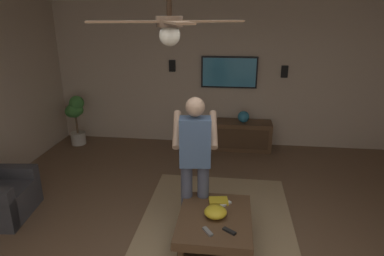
{
  "coord_description": "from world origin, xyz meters",
  "views": [
    {
      "loc": [
        -2.64,
        -0.21,
        2.51
      ],
      "look_at": [
        1.33,
        0.29,
        1.13
      ],
      "focal_mm": 30.96,
      "sensor_mm": 36.0,
      "label": 1
    }
  ],
  "objects_px": {
    "vase_round": "(243,117)",
    "ceiling_fan": "(170,26)",
    "bowl": "(215,212)",
    "book": "(219,201)",
    "tv": "(229,72)",
    "wall_speaker_right": "(172,66)",
    "remote_black": "(229,231)",
    "remote_white": "(226,204)",
    "person_standing": "(195,155)",
    "media_console": "(227,135)",
    "remote_grey": "(208,231)",
    "potted_plant_tall": "(76,115)",
    "wall_speaker_left": "(285,72)",
    "coffee_table": "(215,225)"
  },
  "relations": [
    {
      "from": "media_console",
      "to": "person_standing",
      "type": "distance_m",
      "value": 2.66
    },
    {
      "from": "media_console",
      "to": "remote_grey",
      "type": "bearing_deg",
      "value": -1.96
    },
    {
      "from": "person_standing",
      "to": "ceiling_fan",
      "type": "relative_size",
      "value": 1.39
    },
    {
      "from": "media_console",
      "to": "wall_speaker_right",
      "type": "bearing_deg",
      "value": -102.96
    },
    {
      "from": "wall_speaker_left",
      "to": "bowl",
      "type": "bearing_deg",
      "value": 161.48
    },
    {
      "from": "tv",
      "to": "potted_plant_tall",
      "type": "xyz_separation_m",
      "value": [
        -0.43,
        2.98,
        -0.84
      ]
    },
    {
      "from": "coffee_table",
      "to": "remote_grey",
      "type": "xyz_separation_m",
      "value": [
        -0.29,
        0.06,
        0.12
      ]
    },
    {
      "from": "remote_black",
      "to": "remote_grey",
      "type": "bearing_deg",
      "value": -136.1
    },
    {
      "from": "vase_round",
      "to": "wall_speaker_right",
      "type": "bearing_deg",
      "value": 79.0
    },
    {
      "from": "ceiling_fan",
      "to": "remote_white",
      "type": "bearing_deg",
      "value": -28.95
    },
    {
      "from": "wall_speaker_right",
      "to": "coffee_table",
      "type": "bearing_deg",
      "value": -162.03
    },
    {
      "from": "tv",
      "to": "vase_round",
      "type": "xyz_separation_m",
      "value": [
        -0.26,
        -0.31,
        -0.8
      ]
    },
    {
      "from": "bowl",
      "to": "book",
      "type": "distance_m",
      "value": 0.29
    },
    {
      "from": "media_console",
      "to": "remote_grey",
      "type": "height_order",
      "value": "media_console"
    },
    {
      "from": "remote_white",
      "to": "remote_black",
      "type": "height_order",
      "value": "same"
    },
    {
      "from": "potted_plant_tall",
      "to": "ceiling_fan",
      "type": "xyz_separation_m",
      "value": [
        -3.37,
        -2.57,
        1.81
      ]
    },
    {
      "from": "tv",
      "to": "person_standing",
      "type": "relative_size",
      "value": 0.65
    },
    {
      "from": "coffee_table",
      "to": "media_console",
      "type": "height_order",
      "value": "media_console"
    },
    {
      "from": "ceiling_fan",
      "to": "tv",
      "type": "bearing_deg",
      "value": -6.08
    },
    {
      "from": "coffee_table",
      "to": "wall_speaker_left",
      "type": "xyz_separation_m",
      "value": [
        3.23,
        -1.09,
        1.19
      ]
    },
    {
      "from": "person_standing",
      "to": "bowl",
      "type": "height_order",
      "value": "person_standing"
    },
    {
      "from": "wall_speaker_right",
      "to": "ceiling_fan",
      "type": "bearing_deg",
      "value": -169.62
    },
    {
      "from": "remote_white",
      "to": "tv",
      "type": "bearing_deg",
      "value": 45.36
    },
    {
      "from": "person_standing",
      "to": "book",
      "type": "bearing_deg",
      "value": -120.32
    },
    {
      "from": "wall_speaker_right",
      "to": "ceiling_fan",
      "type": "relative_size",
      "value": 0.19
    },
    {
      "from": "vase_round",
      "to": "wall_speaker_right",
      "type": "relative_size",
      "value": 1.0
    },
    {
      "from": "tv",
      "to": "remote_black",
      "type": "relative_size",
      "value": 7.11
    },
    {
      "from": "bowl",
      "to": "book",
      "type": "height_order",
      "value": "bowl"
    },
    {
      "from": "remote_grey",
      "to": "ceiling_fan",
      "type": "relative_size",
      "value": 0.13
    },
    {
      "from": "vase_round",
      "to": "media_console",
      "type": "bearing_deg",
      "value": 86.28
    },
    {
      "from": "tv",
      "to": "ceiling_fan",
      "type": "bearing_deg",
      "value": -6.08
    },
    {
      "from": "coffee_table",
      "to": "remote_white",
      "type": "bearing_deg",
      "value": -24.04
    },
    {
      "from": "tv",
      "to": "wall_speaker_right",
      "type": "relative_size",
      "value": 4.85
    },
    {
      "from": "book",
      "to": "remote_grey",
      "type": "bearing_deg",
      "value": -106.56
    },
    {
      "from": "media_console",
      "to": "vase_round",
      "type": "relative_size",
      "value": 7.73
    },
    {
      "from": "tv",
      "to": "potted_plant_tall",
      "type": "relative_size",
      "value": 1.06
    },
    {
      "from": "tv",
      "to": "remote_black",
      "type": "bearing_deg",
      "value": 1.76
    },
    {
      "from": "media_console",
      "to": "remote_black",
      "type": "bearing_deg",
      "value": 1.9
    },
    {
      "from": "potted_plant_tall",
      "to": "book",
      "type": "distance_m",
      "value": 3.86
    },
    {
      "from": "potted_plant_tall",
      "to": "vase_round",
      "type": "relative_size",
      "value": 4.58
    },
    {
      "from": "potted_plant_tall",
      "to": "remote_black",
      "type": "bearing_deg",
      "value": -134.6
    },
    {
      "from": "bowl",
      "to": "remote_grey",
      "type": "relative_size",
      "value": 1.67
    },
    {
      "from": "book",
      "to": "wall_speaker_left",
      "type": "relative_size",
      "value": 1.0
    },
    {
      "from": "book",
      "to": "media_console",
      "type": "bearing_deg",
      "value": 80.66
    },
    {
      "from": "tv",
      "to": "remote_white",
      "type": "distance_m",
      "value": 3.15
    },
    {
      "from": "wall_speaker_left",
      "to": "remote_black",
      "type": "bearing_deg",
      "value": 165.17
    },
    {
      "from": "remote_grey",
      "to": "wall_speaker_left",
      "type": "height_order",
      "value": "wall_speaker_left"
    },
    {
      "from": "remote_black",
      "to": "ceiling_fan",
      "type": "relative_size",
      "value": 0.13
    },
    {
      "from": "tv",
      "to": "wall_speaker_left",
      "type": "xyz_separation_m",
      "value": [
        0.01,
        -1.03,
        0.03
      ]
    },
    {
      "from": "vase_round",
      "to": "ceiling_fan",
      "type": "xyz_separation_m",
      "value": [
        -3.54,
        0.71,
        1.77
      ]
    }
  ]
}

